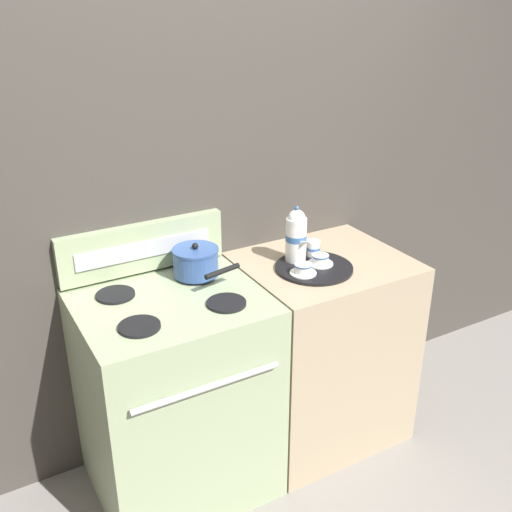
# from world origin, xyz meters

# --- Properties ---
(ground_plane) EXTENTS (6.00, 6.00, 0.00)m
(ground_plane) POSITION_xyz_m (0.00, 0.00, 0.00)
(ground_plane) COLOR gray
(wall_back) EXTENTS (6.00, 0.05, 2.20)m
(wall_back) POSITION_xyz_m (0.00, 0.34, 1.10)
(wall_back) COLOR #423D38
(wall_back) RESTS_ON ground
(stove) EXTENTS (0.74, 0.66, 0.95)m
(stove) POSITION_xyz_m (-0.37, -0.00, 0.47)
(stove) COLOR #9EAD84
(stove) RESTS_ON ground
(control_panel) EXTENTS (0.73, 0.05, 0.21)m
(control_panel) POSITION_xyz_m (-0.37, 0.29, 1.06)
(control_panel) COLOR #9EAD84
(control_panel) RESTS_ON stove
(side_counter) EXTENTS (0.74, 0.63, 0.94)m
(side_counter) POSITION_xyz_m (0.38, 0.00, 0.47)
(side_counter) COLOR tan
(side_counter) RESTS_ON ground
(saucepan) EXTENTS (0.22, 0.30, 0.14)m
(saucepan) POSITION_xyz_m (-0.20, 0.14, 1.01)
(saucepan) COLOR #335193
(saucepan) RESTS_ON stove
(serving_tray) EXTENTS (0.34, 0.34, 0.01)m
(serving_tray) POSITION_xyz_m (0.28, -0.05, 0.95)
(serving_tray) COLOR black
(serving_tray) RESTS_ON side_counter
(teapot) EXTENTS (0.09, 0.15, 0.26)m
(teapot) POSITION_xyz_m (0.25, 0.05, 1.07)
(teapot) COLOR white
(teapot) RESTS_ON serving_tray
(teacup_left) EXTENTS (0.11, 0.11, 0.04)m
(teacup_left) POSITION_xyz_m (0.32, -0.04, 0.97)
(teacup_left) COLOR white
(teacup_left) RESTS_ON serving_tray
(teacup_right) EXTENTS (0.11, 0.11, 0.04)m
(teacup_right) POSITION_xyz_m (0.20, -0.08, 0.97)
(teacup_right) COLOR white
(teacup_right) RESTS_ON serving_tray
(creamer_jug) EXTENTS (0.06, 0.06, 0.07)m
(creamer_jug) POSITION_xyz_m (0.35, 0.05, 0.99)
(creamer_jug) COLOR white
(creamer_jug) RESTS_ON serving_tray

